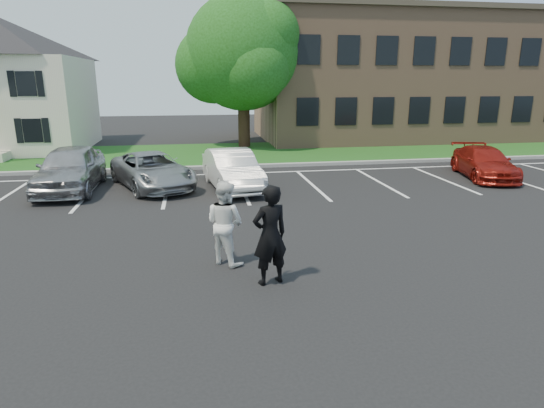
# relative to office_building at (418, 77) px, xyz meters

# --- Properties ---
(ground_plane) EXTENTS (90.00, 90.00, 0.00)m
(ground_plane) POSITION_rel_office_building_xyz_m (-14.00, -21.99, -4.16)
(ground_plane) COLOR black
(ground_plane) RESTS_ON ground
(curb) EXTENTS (40.00, 0.30, 0.15)m
(curb) POSITION_rel_office_building_xyz_m (-14.00, -9.99, -4.08)
(curb) COLOR gray
(curb) RESTS_ON ground
(grass_strip) EXTENTS (44.00, 8.00, 0.08)m
(grass_strip) POSITION_rel_office_building_xyz_m (-14.00, -5.99, -4.12)
(grass_strip) COLOR #1D4A1A
(grass_strip) RESTS_ON ground
(stall_lines) EXTENTS (34.00, 5.36, 0.01)m
(stall_lines) POSITION_rel_office_building_xyz_m (-12.60, -13.04, -4.15)
(stall_lines) COLOR white
(stall_lines) RESTS_ON ground
(office_building) EXTENTS (22.40, 10.40, 8.30)m
(office_building) POSITION_rel_office_building_xyz_m (0.00, 0.00, 0.00)
(office_building) COLOR #9B7457
(office_building) RESTS_ON ground
(tree) EXTENTS (7.80, 7.20, 8.80)m
(tree) POSITION_rel_office_building_xyz_m (-12.65, -3.39, 1.19)
(tree) COLOR black
(tree) RESTS_ON ground
(man_black_suit) EXTENTS (0.87, 0.70, 2.06)m
(man_black_suit) POSITION_rel_office_building_xyz_m (-14.30, -22.51, -3.13)
(man_black_suit) COLOR black
(man_black_suit) RESTS_ON ground
(man_white_shirt) EXTENTS (1.16, 1.16, 1.90)m
(man_white_shirt) POSITION_rel_office_building_xyz_m (-15.11, -21.29, -3.21)
(man_white_shirt) COLOR white
(man_white_shirt) RESTS_ON ground
(car_silver_west) EXTENTS (1.99, 4.90, 1.67)m
(car_silver_west) POSITION_rel_office_building_xyz_m (-20.30, -13.35, -3.32)
(car_silver_west) COLOR #A1A1A6
(car_silver_west) RESTS_ON ground
(car_silver_minivan) EXTENTS (3.87, 5.24, 1.32)m
(car_silver_minivan) POSITION_rel_office_building_xyz_m (-17.35, -13.36, -3.50)
(car_silver_minivan) COLOR #95979C
(car_silver_minivan) RESTS_ON ground
(car_white_sedan) EXTENTS (2.17, 4.60, 1.46)m
(car_white_sedan) POSITION_rel_office_building_xyz_m (-14.35, -14.07, -3.43)
(car_white_sedan) COLOR silver
(car_white_sedan) RESTS_ON ground
(car_red_compact) EXTENTS (2.74, 4.64, 1.26)m
(car_red_compact) POSITION_rel_office_building_xyz_m (-3.73, -13.83, -3.53)
(car_red_compact) COLOR maroon
(car_red_compact) RESTS_ON ground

